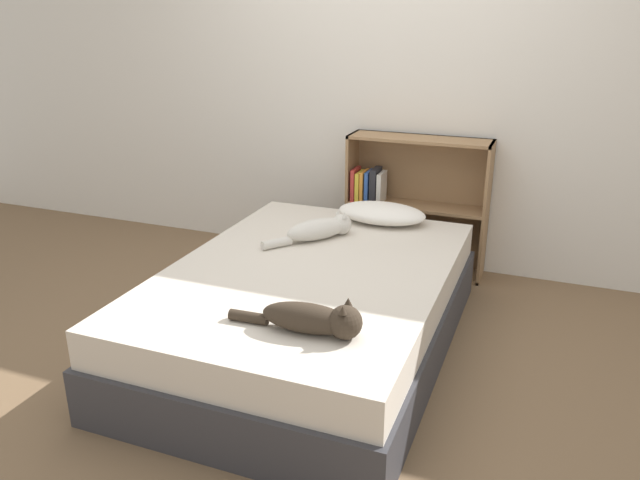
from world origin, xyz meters
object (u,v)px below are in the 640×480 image
(cat_dark, at_px, (315,319))
(pillow, at_px, (382,213))
(cat_light, at_px, (320,229))
(bed, at_px, (309,308))
(bookshelf, at_px, (412,201))

(cat_dark, bearing_deg, pillow, 92.55)
(cat_light, bearing_deg, bed, -128.42)
(pillow, height_order, cat_dark, cat_dark)
(cat_light, xyz_separation_m, bookshelf, (0.34, 0.88, -0.04))
(cat_light, distance_m, bookshelf, 0.94)
(bed, height_order, pillow, pillow)
(cat_light, relative_size, cat_dark, 0.84)
(bed, relative_size, cat_light, 4.18)
(pillow, bearing_deg, bed, -99.86)
(pillow, distance_m, bookshelf, 0.47)
(bed, distance_m, pillow, 0.91)
(bed, xyz_separation_m, cat_dark, (0.29, -0.64, 0.30))
(pillow, distance_m, cat_light, 0.48)
(bed, bearing_deg, cat_light, 103.83)
(cat_light, xyz_separation_m, cat_dark, (0.40, -1.07, 0.01))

